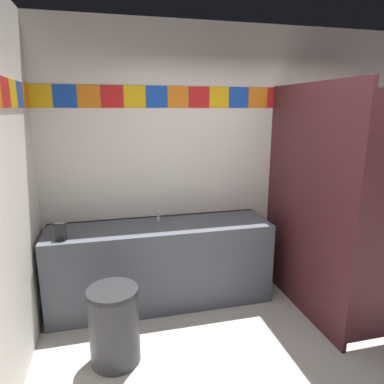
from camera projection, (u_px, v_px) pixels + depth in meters
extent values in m
plane|color=#B2ADA3|center=(298.00, 382.00, 2.58)|extent=(8.65, 8.65, 0.00)
cube|color=silver|center=(226.00, 160.00, 3.86)|extent=(3.93, 0.08, 2.83)
cube|color=yellow|center=(40.00, 96.00, 3.22)|extent=(0.21, 0.01, 0.21)
cube|color=#1947B7|center=(65.00, 96.00, 3.27)|extent=(0.21, 0.01, 0.21)
cube|color=orange|center=(89.00, 96.00, 3.32)|extent=(0.21, 0.01, 0.21)
cube|color=red|center=(112.00, 96.00, 3.38)|extent=(0.21, 0.01, 0.21)
cube|color=yellow|center=(135.00, 97.00, 3.43)|extent=(0.21, 0.01, 0.21)
cube|color=#1947B7|center=(157.00, 97.00, 3.48)|extent=(0.21, 0.01, 0.21)
cube|color=orange|center=(178.00, 97.00, 3.53)|extent=(0.21, 0.01, 0.21)
cube|color=red|center=(199.00, 97.00, 3.58)|extent=(0.21, 0.01, 0.21)
cube|color=yellow|center=(219.00, 97.00, 3.63)|extent=(0.21, 0.01, 0.21)
cube|color=#1947B7|center=(239.00, 97.00, 3.68)|extent=(0.21, 0.01, 0.21)
cube|color=orange|center=(258.00, 98.00, 3.73)|extent=(0.21, 0.01, 0.21)
cube|color=red|center=(276.00, 98.00, 3.78)|extent=(0.21, 0.01, 0.21)
cube|color=yellow|center=(294.00, 98.00, 3.83)|extent=(0.21, 0.01, 0.21)
cube|color=#1947B7|center=(312.00, 98.00, 3.89)|extent=(0.21, 0.01, 0.21)
cube|color=orange|center=(329.00, 98.00, 3.94)|extent=(0.21, 0.01, 0.21)
cube|color=red|center=(346.00, 98.00, 3.99)|extent=(0.21, 0.01, 0.21)
cube|color=yellow|center=(362.00, 98.00, 4.04)|extent=(0.21, 0.01, 0.21)
cube|color=#1947B7|center=(378.00, 98.00, 4.09)|extent=(0.21, 0.01, 0.21)
cube|color=red|center=(5.00, 92.00, 2.47)|extent=(0.01, 0.21, 0.21)
cube|color=yellow|center=(13.00, 94.00, 2.68)|extent=(0.01, 0.21, 0.21)
cube|color=#1947B7|center=(20.00, 95.00, 2.89)|extent=(0.01, 0.21, 0.21)
cube|color=orange|center=(25.00, 95.00, 3.10)|extent=(0.01, 0.21, 0.21)
cube|color=#4C515B|center=(161.00, 264.00, 3.58)|extent=(2.22, 0.61, 0.84)
cube|color=#4C515B|center=(156.00, 220.00, 3.76)|extent=(2.22, 0.03, 0.08)
cylinder|color=#E7EECA|center=(161.00, 231.00, 3.46)|extent=(0.34, 0.34, 0.10)
cylinder|color=silver|center=(158.00, 219.00, 3.58)|extent=(0.04, 0.04, 0.05)
cylinder|color=silver|center=(159.00, 214.00, 3.51)|extent=(0.02, 0.06, 0.09)
cube|color=black|center=(61.00, 231.00, 3.07)|extent=(0.09, 0.07, 0.16)
cylinder|color=black|center=(61.00, 239.00, 3.04)|extent=(0.02, 0.02, 0.03)
cube|color=#471E23|center=(305.00, 202.00, 3.32)|extent=(0.04, 1.48, 2.20)
cylinder|color=silver|center=(361.00, 213.00, 2.62)|extent=(0.02, 0.02, 0.10)
cylinder|color=white|center=(322.00, 269.00, 3.93)|extent=(0.38, 0.38, 0.40)
torus|color=white|center=(323.00, 252.00, 3.88)|extent=(0.39, 0.39, 0.05)
cube|color=white|center=(314.00, 232.00, 4.05)|extent=(0.34, 0.17, 0.34)
cylinder|color=#333338|center=(114.00, 328.00, 2.74)|extent=(0.39, 0.39, 0.59)
cylinder|color=#262628|center=(112.00, 292.00, 2.66)|extent=(0.40, 0.40, 0.04)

